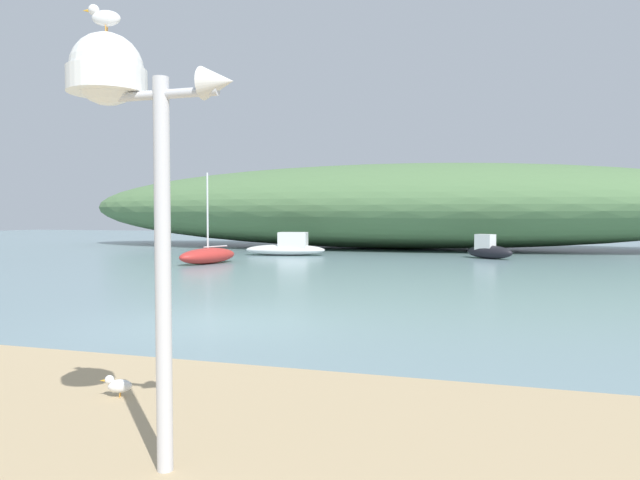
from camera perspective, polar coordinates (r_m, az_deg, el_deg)
name	(u,v)px	position (r m, az deg, el deg)	size (l,w,h in m)	color
ground_plane	(217,323)	(11.73, -10.09, -8.00)	(120.00, 120.00, 0.00)	gray
distant_hill	(393,206)	(37.81, 7.20, 3.31)	(43.98, 12.07, 5.40)	#517547
mast_structure	(121,104)	(4.70, -18.94, 12.55)	(1.33, 0.59, 3.29)	silver
seagull_on_radar	(104,16)	(4.93, -20.45, 19.89)	(0.28, 0.16, 0.21)	orange
motorboat_far_right	(288,247)	(30.75, -3.21, -0.70)	(4.42, 2.14, 1.23)	white
sailboat_mid_channel	(208,255)	(25.84, -10.96, -1.50)	(1.92, 3.42, 3.97)	#B72D28
motorboat_by_sandbar	(488,250)	(29.45, 16.22, -0.91)	(2.47, 1.86, 1.19)	black
seagull_by_mast	(118,385)	(6.64, -19.21, -13.28)	(0.33, 0.20, 0.24)	orange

